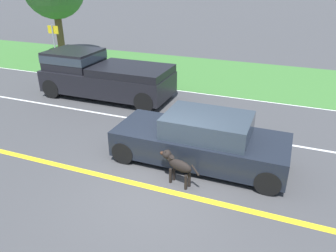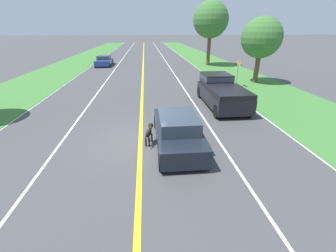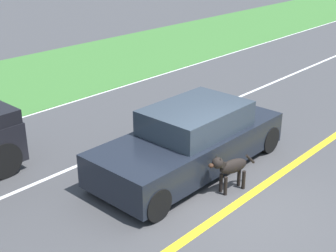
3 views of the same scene
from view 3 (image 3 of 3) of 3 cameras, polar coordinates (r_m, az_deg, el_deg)
ground_plane at (r=9.02m, az=8.06°, el=-9.63°), size 400.00×400.00×0.00m
centre_divider_line at (r=9.02m, az=8.06°, el=-9.61°), size 0.18×160.00×0.01m
lane_edge_line_right at (r=13.74m, az=-16.58°, el=1.32°), size 0.14×160.00×0.01m
lane_dash_same_dir at (r=11.08m, az=-6.94°, el=-3.07°), size 0.10×160.00×0.01m
ego_car at (r=10.00m, az=2.84°, el=-1.79°), size 1.82×4.59×1.40m
dog at (r=9.22m, az=7.54°, el=-5.02°), size 0.43×1.13×0.84m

